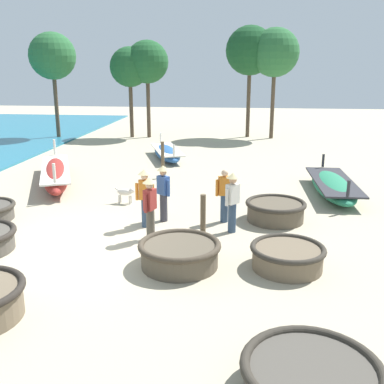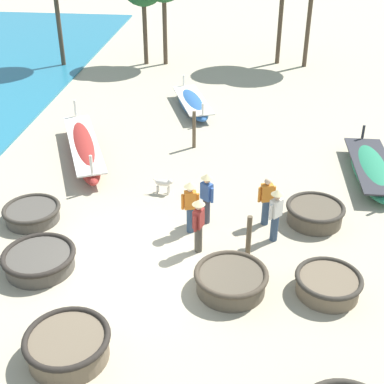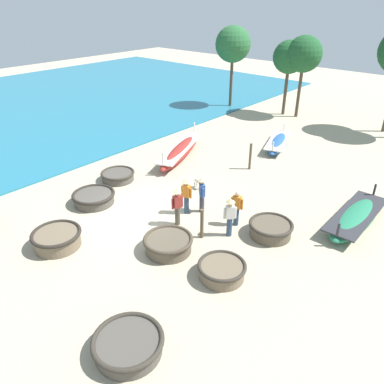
{
  "view_description": "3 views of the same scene",
  "coord_description": "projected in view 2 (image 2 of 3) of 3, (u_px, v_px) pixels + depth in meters",
  "views": [
    {
      "loc": [
        4.01,
        -10.07,
        4.4
      ],
      "look_at": [
        2.68,
        1.81,
        1.04
      ],
      "focal_mm": 42.0,
      "sensor_mm": 36.0,
      "label": 1
    },
    {
      "loc": [
        2.88,
        -11.27,
        9.03
      ],
      "look_at": [
        1.37,
        2.18,
        1.1
      ],
      "focal_mm": 50.0,
      "sensor_mm": 36.0,
      "label": 2
    },
    {
      "loc": [
        10.94,
        -8.75,
        8.67
      ],
      "look_at": [
        1.38,
        2.09,
        0.91
      ],
      "focal_mm": 35.0,
      "sensor_mm": 36.0,
      "label": 3
    }
  ],
  "objects": [
    {
      "name": "ground_plane",
      "position": [
        133.0,
        264.0,
        14.5
      ],
      "size": [
        80.0,
        80.0,
        0.0
      ],
      "primitive_type": "plane",
      "color": "tan"
    },
    {
      "name": "coracle_front_right",
      "position": [
        68.0,
        345.0,
        11.52
      ],
      "size": [
        1.89,
        1.89,
        0.64
      ],
      "color": "brown",
      "rests_on": "ground"
    },
    {
      "name": "coracle_tilted",
      "position": [
        328.0,
        284.0,
        13.35
      ],
      "size": [
        1.69,
        1.69,
        0.55
      ],
      "color": "brown",
      "rests_on": "ground"
    },
    {
      "name": "coracle_nearest",
      "position": [
        315.0,
        213.0,
        16.15
      ],
      "size": [
        1.77,
        1.77,
        0.59
      ],
      "color": "brown",
      "rests_on": "ground"
    },
    {
      "name": "coracle_center",
      "position": [
        231.0,
        280.0,
        13.45
      ],
      "size": [
        1.89,
        1.89,
        0.58
      ],
      "color": "brown",
      "rests_on": "ground"
    },
    {
      "name": "coracle_front_left",
      "position": [
        39.0,
        260.0,
        14.21
      ],
      "size": [
        1.97,
        1.97,
        0.53
      ],
      "color": "#4C473F",
      "rests_on": "ground"
    },
    {
      "name": "coracle_weathered",
      "position": [
        32.0,
        213.0,
        16.26
      ],
      "size": [
        1.75,
        1.75,
        0.48
      ],
      "color": "#4C473F",
      "rests_on": "ground"
    },
    {
      "name": "long_boat_blue_hull",
      "position": [
        193.0,
        103.0,
        24.13
      ],
      "size": [
        2.36,
        4.24,
        1.0
      ],
      "color": "#285693",
      "rests_on": "ground"
    },
    {
      "name": "long_boat_white_hull",
      "position": [
        84.0,
        148.0,
        19.9
      ],
      "size": [
        3.1,
        5.62,
        1.32
      ],
      "color": "maroon",
      "rests_on": "ground"
    },
    {
      "name": "long_boat_green_hull",
      "position": [
        372.0,
        169.0,
        18.64
      ],
      "size": [
        1.38,
        4.64,
        1.04
      ],
      "color": "#237551",
      "rests_on": "ground"
    },
    {
      "name": "fisherman_with_hat",
      "position": [
        207.0,
        195.0,
        15.81
      ],
      "size": [
        0.43,
        0.38,
        1.67
      ],
      "color": "#383842",
      "rests_on": "ground"
    },
    {
      "name": "fisherman_crouching",
      "position": [
        276.0,
        212.0,
        15.01
      ],
      "size": [
        0.39,
        0.42,
        1.67
      ],
      "color": "#2D425B",
      "rests_on": "ground"
    },
    {
      "name": "fisherman_hauling",
      "position": [
        190.0,
        204.0,
        15.38
      ],
      "size": [
        0.52,
        0.36,
        1.67
      ],
      "color": "#2D425B",
      "rests_on": "ground"
    },
    {
      "name": "fisherman_by_coracle",
      "position": [
        199.0,
        222.0,
        14.56
      ],
      "size": [
        0.36,
        0.51,
        1.67
      ],
      "color": "#4C473D",
      "rests_on": "ground"
    },
    {
      "name": "fisherman_standing_left",
      "position": [
        266.0,
        200.0,
        15.8
      ],
      "size": [
        0.51,
        0.3,
        1.57
      ],
      "color": "#2D425B",
      "rests_on": "ground"
    },
    {
      "name": "dog",
      "position": [
        164.0,
        183.0,
        17.61
      ],
      "size": [
        0.68,
        0.25,
        0.55
      ],
      "color": "beige",
      "rests_on": "ground"
    },
    {
      "name": "mooring_post_shoreline",
      "position": [
        194.0,
        130.0,
        20.47
      ],
      "size": [
        0.14,
        0.14,
        1.49
      ],
      "primitive_type": "cylinder",
      "color": "brown",
      "rests_on": "ground"
    },
    {
      "name": "mooring_post_mid_beach",
      "position": [
        249.0,
        236.0,
        14.52
      ],
      "size": [
        0.14,
        0.14,
        1.29
      ],
      "primitive_type": "cylinder",
      "color": "brown",
      "rests_on": "ground"
    }
  ]
}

